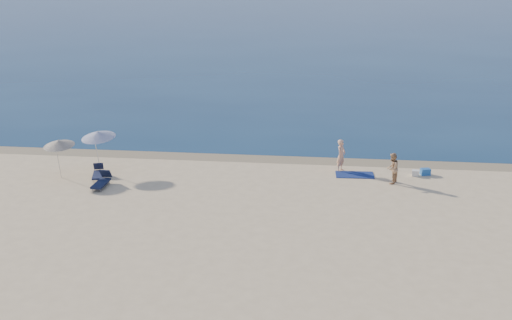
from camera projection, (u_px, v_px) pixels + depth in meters
The scene contains 11 objects.
sea at pixel (318, 20), 112.24m from camera, with size 240.00×160.00×0.01m, color #0C2848.
wet_sand_strip at pixel (284, 159), 36.01m from camera, with size 240.00×1.60×0.00m, color #847254.
person_left at pixel (341, 155), 33.85m from camera, with size 0.63×0.41×1.72m, color #E09F7E.
person_right at pixel (392, 168), 32.02m from camera, with size 0.77×0.60×1.57m, color tan.
beach_towel at pixel (355, 175), 33.44m from camera, with size 1.97×1.09×0.03m, color #101E53.
white_bag at pixel (415, 173), 33.29m from camera, with size 0.35×0.30×0.30m, color silver.
blue_cooler at pixel (425, 172), 33.43m from camera, with size 0.48×0.34×0.34m, color #1F5CAC.
umbrella_near at pixel (98, 135), 33.44m from camera, with size 2.33×2.34×2.35m.
umbrella_far at pixel (59, 143), 32.61m from camera, with size 1.87×1.89×2.12m.
lounger_left at pixel (102, 182), 31.70m from camera, with size 0.58×1.65×0.72m.
lounger_right at pixel (98, 173), 32.96m from camera, with size 0.87×1.59×0.67m.
Camera 1 is at (2.34, -14.85, 10.99)m, focal length 45.00 mm.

